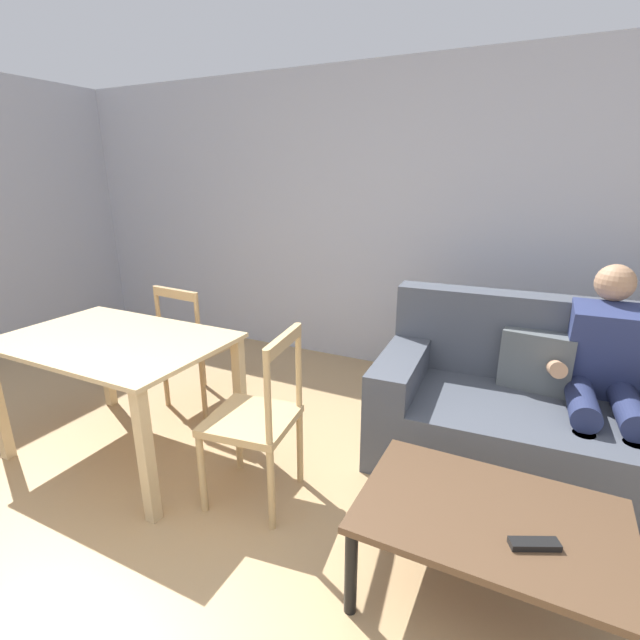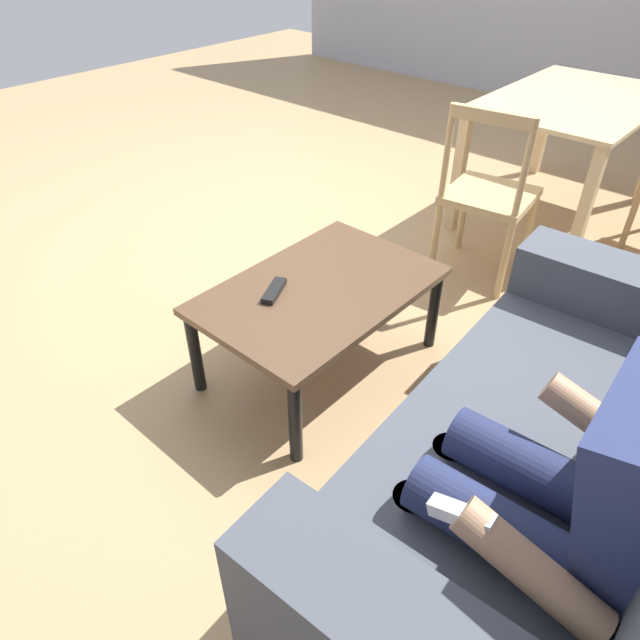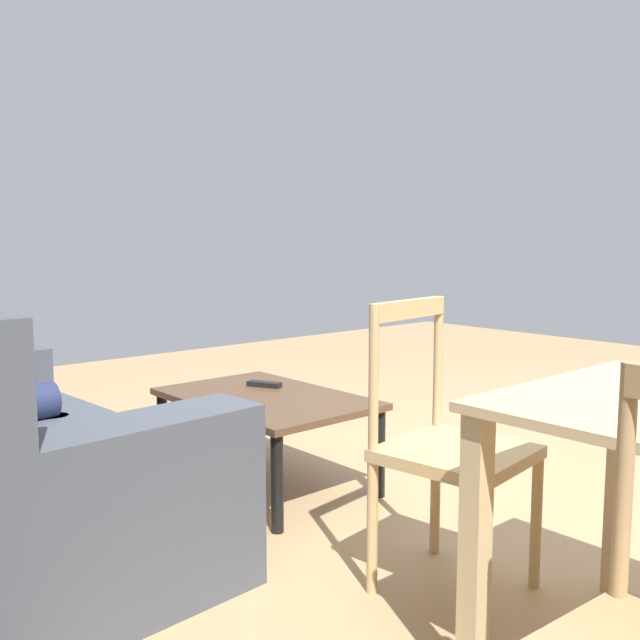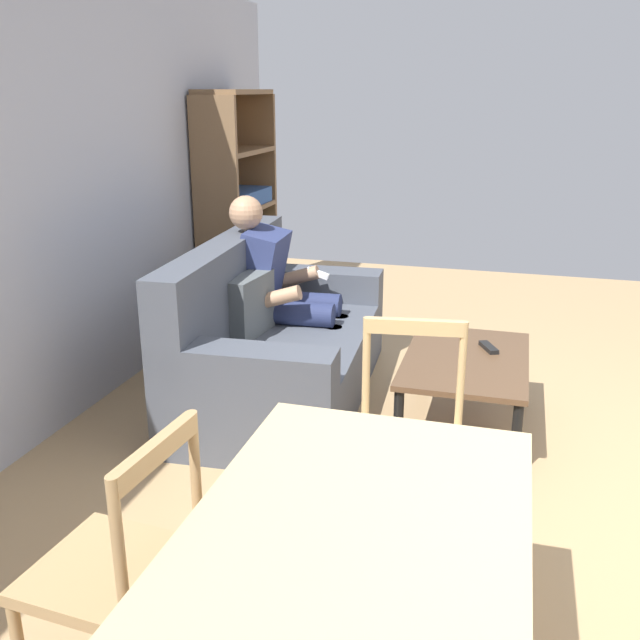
{
  "view_description": "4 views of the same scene",
  "coord_description": "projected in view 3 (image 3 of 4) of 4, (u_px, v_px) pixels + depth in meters",
  "views": [
    {
      "loc": [
        0.97,
        -0.63,
        1.65
      ],
      "look_at": [
        -0.08,
        1.49,
        0.9
      ],
      "focal_mm": 25.71,
      "sensor_mm": 36.0,
      "label": 1
    },
    {
      "loc": [
        2.36,
        2.24,
        1.72
      ],
      "look_at": [
        0.92,
        0.95,
        0.25
      ],
      "focal_mm": 32.1,
      "sensor_mm": 36.0,
      "label": 2
    },
    {
      "loc": [
        -1.58,
        2.8,
        1.13
      ],
      "look_at": [
        -0.08,
        1.49,
        0.9
      ],
      "focal_mm": 38.74,
      "sensor_mm": 36.0,
      "label": 3
    },
    {
      "loc": [
        -2.7,
        0.74,
        1.8
      ],
      "look_at": [
        -0.08,
        1.49,
        0.9
      ],
      "focal_mm": 39.46,
      "sensor_mm": 36.0,
      "label": 4
    }
  ],
  "objects": [
    {
      "name": "coffee_table",
      "position": [
        266.0,
        406.0,
        3.17
      ],
      "size": [
        0.98,
        0.65,
        0.42
      ],
      "color": "brown",
      "rests_on": "ground_plane"
    },
    {
      "name": "dining_chair_facing_couch",
      "position": [
        448.0,
        450.0,
        2.22
      ],
      "size": [
        0.47,
        0.47,
        0.94
      ],
      "color": "tan",
      "rests_on": "ground_plane"
    },
    {
      "name": "tv_remote",
      "position": [
        264.0,
        384.0,
        3.35
      ],
      "size": [
        0.17,
        0.12,
        0.02
      ],
      "primitive_type": "cube",
      "rotation": [
        0.0,
        0.0,
        2.02
      ],
      "color": "black",
      "rests_on": "coffee_table"
    },
    {
      "name": "ground_plane",
      "position": [
        553.0,
        489.0,
        3.15
      ],
      "size": [
        9.16,
        9.16,
        0.0
      ],
      "primitive_type": "plane",
      "color": "tan"
    }
  ]
}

